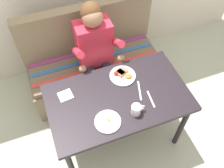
{
  "coord_description": "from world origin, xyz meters",
  "views": [
    {
      "loc": [
        -0.46,
        -1.08,
        2.46
      ],
      "look_at": [
        0.0,
        0.15,
        0.72
      ],
      "focal_mm": 39.74,
      "sensor_mm": 36.0,
      "label": 1
    }
  ],
  "objects_px": {
    "couch": "(93,64)",
    "plate_breakfast": "(122,75)",
    "coffee_mug": "(136,109)",
    "person": "(96,49)",
    "table": "(118,102)",
    "napkin": "(65,95)",
    "knife": "(140,91)",
    "plate_eggs": "(108,122)",
    "fork": "(151,99)"
  },
  "relations": [
    {
      "from": "table",
      "to": "person",
      "type": "height_order",
      "value": "person"
    },
    {
      "from": "table",
      "to": "couch",
      "type": "relative_size",
      "value": 0.83
    },
    {
      "from": "couch",
      "to": "fork",
      "type": "xyz_separation_m",
      "value": [
        0.25,
        -0.89,
        0.4
      ]
    },
    {
      "from": "plate_eggs",
      "to": "coffee_mug",
      "type": "height_order",
      "value": "coffee_mug"
    },
    {
      "from": "table",
      "to": "fork",
      "type": "height_order",
      "value": "fork"
    },
    {
      "from": "plate_eggs",
      "to": "napkin",
      "type": "relative_size",
      "value": 1.81
    },
    {
      "from": "table",
      "to": "coffee_mug",
      "type": "height_order",
      "value": "coffee_mug"
    },
    {
      "from": "plate_breakfast",
      "to": "fork",
      "type": "distance_m",
      "value": 0.34
    },
    {
      "from": "fork",
      "to": "plate_eggs",
      "type": "bearing_deg",
      "value": -164.64
    },
    {
      "from": "person",
      "to": "coffee_mug",
      "type": "bearing_deg",
      "value": -84.1
    },
    {
      "from": "couch",
      "to": "coffee_mug",
      "type": "xyz_separation_m",
      "value": [
        0.08,
        -0.96,
        0.45
      ]
    },
    {
      "from": "table",
      "to": "plate_eggs",
      "type": "relative_size",
      "value": 5.73
    },
    {
      "from": "plate_breakfast",
      "to": "plate_eggs",
      "type": "relative_size",
      "value": 1.11
    },
    {
      "from": "plate_eggs",
      "to": "fork",
      "type": "xyz_separation_m",
      "value": [
        0.41,
        0.07,
        -0.01
      ]
    },
    {
      "from": "coffee_mug",
      "to": "fork",
      "type": "bearing_deg",
      "value": 23.32
    },
    {
      "from": "table",
      "to": "coffee_mug",
      "type": "xyz_separation_m",
      "value": [
        0.08,
        -0.2,
        0.13
      ]
    },
    {
      "from": "person",
      "to": "coffee_mug",
      "type": "xyz_separation_m",
      "value": [
        0.08,
        -0.78,
        0.04
      ]
    },
    {
      "from": "coffee_mug",
      "to": "knife",
      "type": "bearing_deg",
      "value": 57.96
    },
    {
      "from": "napkin",
      "to": "plate_eggs",
      "type": "bearing_deg",
      "value": -55.45
    },
    {
      "from": "table",
      "to": "fork",
      "type": "bearing_deg",
      "value": -26.34
    },
    {
      "from": "table",
      "to": "plate_eggs",
      "type": "distance_m",
      "value": 0.27
    },
    {
      "from": "knife",
      "to": "person",
      "type": "bearing_deg",
      "value": 125.12
    },
    {
      "from": "couch",
      "to": "knife",
      "type": "bearing_deg",
      "value": -75.98
    },
    {
      "from": "couch",
      "to": "plate_eggs",
      "type": "height_order",
      "value": "couch"
    },
    {
      "from": "coffee_mug",
      "to": "table",
      "type": "bearing_deg",
      "value": 111.41
    },
    {
      "from": "knife",
      "to": "coffee_mug",
      "type": "bearing_deg",
      "value": -105.2
    },
    {
      "from": "table",
      "to": "knife",
      "type": "relative_size",
      "value": 6.0
    },
    {
      "from": "plate_breakfast",
      "to": "knife",
      "type": "bearing_deg",
      "value": -68.88
    },
    {
      "from": "plate_eggs",
      "to": "couch",
      "type": "bearing_deg",
      "value": 80.21
    },
    {
      "from": "table",
      "to": "plate_breakfast",
      "type": "height_order",
      "value": "plate_breakfast"
    },
    {
      "from": "couch",
      "to": "plate_breakfast",
      "type": "bearing_deg",
      "value": -78.62
    },
    {
      "from": "table",
      "to": "plate_breakfast",
      "type": "xyz_separation_m",
      "value": [
        0.11,
        0.19,
        0.1
      ]
    },
    {
      "from": "table",
      "to": "knife",
      "type": "distance_m",
      "value": 0.21
    },
    {
      "from": "table",
      "to": "coffee_mug",
      "type": "relative_size",
      "value": 10.17
    },
    {
      "from": "couch",
      "to": "person",
      "type": "distance_m",
      "value": 0.45
    },
    {
      "from": "table",
      "to": "couch",
      "type": "height_order",
      "value": "couch"
    },
    {
      "from": "table",
      "to": "coffee_mug",
      "type": "bearing_deg",
      "value": -68.59
    },
    {
      "from": "plate_breakfast",
      "to": "coffee_mug",
      "type": "relative_size",
      "value": 1.97
    },
    {
      "from": "coffee_mug",
      "to": "napkin",
      "type": "bearing_deg",
      "value": 143.7
    },
    {
      "from": "knife",
      "to": "napkin",
      "type": "bearing_deg",
      "value": -179.19
    },
    {
      "from": "plate_breakfast",
      "to": "knife",
      "type": "height_order",
      "value": "plate_breakfast"
    },
    {
      "from": "couch",
      "to": "plate_eggs",
      "type": "xyz_separation_m",
      "value": [
        -0.17,
        -0.96,
        0.41
      ]
    },
    {
      "from": "napkin",
      "to": "person",
      "type": "bearing_deg",
      "value": 45.91
    },
    {
      "from": "fork",
      "to": "plate_breakfast",
      "type": "bearing_deg",
      "value": 117.74
    },
    {
      "from": "person",
      "to": "knife",
      "type": "bearing_deg",
      "value": -71.71
    },
    {
      "from": "napkin",
      "to": "knife",
      "type": "distance_m",
      "value": 0.63
    },
    {
      "from": "table",
      "to": "coffee_mug",
      "type": "distance_m",
      "value": 0.25
    },
    {
      "from": "person",
      "to": "napkin",
      "type": "bearing_deg",
      "value": -134.09
    },
    {
      "from": "person",
      "to": "plate_breakfast",
      "type": "xyz_separation_m",
      "value": [
        0.12,
        -0.4,
        0.0
      ]
    },
    {
      "from": "plate_breakfast",
      "to": "coffee_mug",
      "type": "xyz_separation_m",
      "value": [
        -0.04,
        -0.39,
        0.03
      ]
    }
  ]
}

